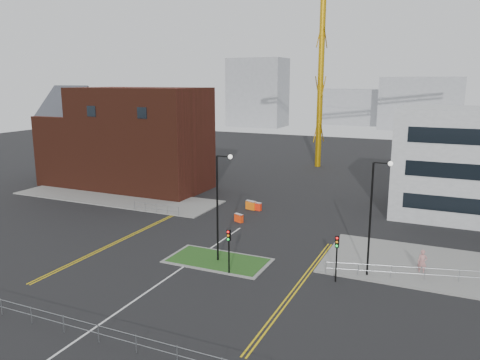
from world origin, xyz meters
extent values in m
plane|color=black|center=(0.00, 0.00, 0.00)|extent=(200.00, 200.00, 0.00)
cube|color=slate|center=(-20.00, 22.00, 0.06)|extent=(28.00, 8.00, 0.12)
cube|color=slate|center=(22.00, 14.00, 0.06)|extent=(24.00, 10.00, 0.12)
cube|color=slate|center=(2.00, 8.00, 0.04)|extent=(8.60, 4.60, 0.08)
cube|color=#204C19|center=(2.00, 8.00, 0.06)|extent=(8.00, 4.00, 0.12)
cube|color=#421B10|center=(-20.00, 28.00, 7.00)|extent=(18.00, 10.00, 14.00)
cube|color=black|center=(-24.00, 22.98, 11.00)|extent=(1.40, 0.10, 1.40)
cube|color=black|center=(-16.00, 22.98, 11.00)|extent=(1.40, 0.10, 1.40)
cube|color=#421B10|center=(-32.00, 28.00, 5.00)|extent=(6.00, 10.00, 10.00)
cube|color=#2D3038|center=(-32.00, 28.00, 10.00)|extent=(6.40, 8.49, 8.49)
cylinder|color=#BF8A0B|center=(-2.00, 55.00, 17.06)|extent=(1.00, 1.00, 34.13)
cylinder|color=black|center=(2.00, 8.00, 4.50)|extent=(0.16, 0.16, 9.00)
cylinder|color=black|center=(2.60, 8.00, 9.00)|extent=(1.20, 0.10, 0.10)
sphere|color=silver|center=(3.20, 8.00, 9.00)|extent=(0.36, 0.36, 0.36)
cylinder|color=black|center=(14.00, 10.00, 4.50)|extent=(0.16, 0.16, 9.00)
cylinder|color=black|center=(14.60, 10.00, 9.00)|extent=(1.20, 0.10, 0.10)
sphere|color=silver|center=(15.20, 10.00, 9.00)|extent=(0.36, 0.36, 0.36)
cylinder|color=black|center=(4.00, 6.00, 1.50)|extent=(0.12, 0.12, 3.00)
cube|color=black|center=(4.00, 6.00, 3.20)|extent=(0.28, 0.22, 0.90)
sphere|color=red|center=(4.00, 5.87, 3.50)|extent=(0.18, 0.18, 0.18)
sphere|color=orange|center=(4.00, 5.87, 3.20)|extent=(0.18, 0.18, 0.18)
sphere|color=#0CCC33|center=(4.00, 5.87, 2.90)|extent=(0.18, 0.18, 0.18)
cylinder|color=black|center=(12.00, 8.00, 1.50)|extent=(0.12, 0.12, 3.00)
cube|color=black|center=(12.00, 8.00, 3.20)|extent=(0.28, 0.22, 0.90)
sphere|color=red|center=(12.00, 7.87, 3.50)|extent=(0.18, 0.18, 0.18)
sphere|color=orange|center=(12.00, 7.87, 3.20)|extent=(0.18, 0.18, 0.18)
sphere|color=#0CCC33|center=(12.00, 7.87, 2.90)|extent=(0.18, 0.18, 0.18)
cylinder|color=gray|center=(0.00, -6.00, 1.05)|extent=(24.00, 0.04, 0.04)
cylinder|color=gray|center=(0.00, -6.00, 0.55)|extent=(24.00, 0.04, 0.04)
cylinder|color=gray|center=(-11.00, 18.00, 1.05)|extent=(6.00, 0.04, 0.04)
cylinder|color=gray|center=(-11.00, 18.00, 0.55)|extent=(6.00, 0.04, 0.04)
cylinder|color=gray|center=(-14.00, 18.00, 0.55)|extent=(0.05, 0.05, 1.10)
cylinder|color=gray|center=(-8.00, 18.00, 0.55)|extent=(0.05, 0.05, 1.10)
cylinder|color=gray|center=(20.50, 11.50, 1.05)|extent=(19.01, 5.04, 0.04)
cylinder|color=gray|center=(20.50, 11.50, 0.55)|extent=(19.01, 5.04, 0.04)
cylinder|color=gray|center=(11.00, 9.00, 0.55)|extent=(0.05, 0.05, 1.10)
cube|color=silver|center=(0.00, 2.00, 0.01)|extent=(0.15, 30.00, 0.01)
cube|color=gold|center=(-9.00, 10.00, 0.01)|extent=(0.12, 24.00, 0.01)
cube|color=gold|center=(-8.70, 10.00, 0.01)|extent=(0.12, 24.00, 0.01)
cube|color=gold|center=(9.50, 6.00, 0.01)|extent=(0.12, 20.00, 0.01)
cube|color=gold|center=(9.80, 6.00, 0.01)|extent=(0.12, 20.00, 0.01)
cube|color=gray|center=(-40.00, 120.00, 11.00)|extent=(18.00, 12.00, 22.00)
cube|color=gray|center=(10.00, 130.00, 8.00)|extent=(24.00, 12.00, 16.00)
cube|color=gray|center=(-8.00, 140.00, 6.00)|extent=(30.00, 12.00, 12.00)
imported|color=tan|center=(17.85, 12.21, 0.99)|extent=(0.75, 0.51, 1.98)
cube|color=#FD2A0E|center=(-1.00, 24.00, 0.47)|extent=(1.16, 0.52, 0.93)
cube|color=silver|center=(-1.00, 24.00, 0.89)|extent=(1.16, 0.52, 0.11)
cube|color=orange|center=(-1.76, 24.00, 0.52)|extent=(1.32, 0.70, 1.05)
cube|color=silver|center=(-1.76, 24.00, 1.00)|extent=(1.32, 0.70, 0.13)
cube|color=#F7390D|center=(-1.00, 18.89, 0.44)|extent=(1.12, 0.73, 0.89)
cube|color=silver|center=(-1.00, 18.89, 0.84)|extent=(1.12, 0.73, 0.11)
camera|label=1|loc=(18.97, -25.12, 14.94)|focal=35.00mm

